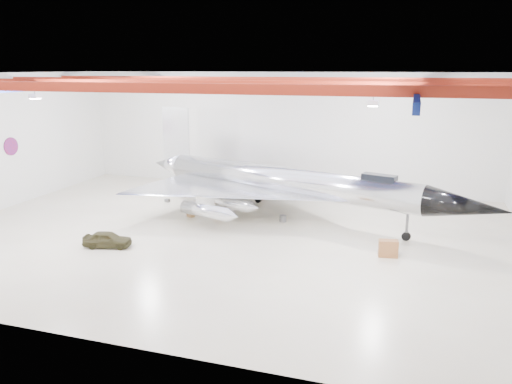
% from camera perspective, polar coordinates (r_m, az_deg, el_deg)
% --- Properties ---
extents(floor, '(40.00, 40.00, 0.00)m').
position_cam_1_polar(floor, '(35.29, -3.31, -4.80)').
color(floor, beige).
rests_on(floor, ground).
extents(wall_back, '(40.00, 0.00, 40.00)m').
position_cam_1_polar(wall_back, '(48.09, 2.96, 6.98)').
color(wall_back, silver).
rests_on(wall_back, floor).
extents(ceiling, '(40.00, 40.00, 0.00)m').
position_cam_1_polar(ceiling, '(33.42, -3.58, 13.36)').
color(ceiling, '#0A0F38').
rests_on(ceiling, wall_back).
extents(ceiling_structure, '(39.50, 29.50, 1.08)m').
position_cam_1_polar(ceiling_structure, '(33.43, -3.56, 12.20)').
color(ceiling_structure, maroon).
rests_on(ceiling_structure, ceiling).
extents(wall_roundel, '(0.10, 1.50, 1.50)m').
position_cam_1_polar(wall_roundel, '(46.47, -26.21, 4.70)').
color(wall_roundel, '#B21414').
rests_on(wall_roundel, wall_left).
extents(jet_aircraft, '(28.96, 20.92, 8.07)m').
position_cam_1_polar(jet_aircraft, '(38.31, 3.29, 0.83)').
color(jet_aircraft, silver).
rests_on(jet_aircraft, floor).
extents(jeep, '(3.31, 1.94, 1.06)m').
position_cam_1_polar(jeep, '(33.96, -16.62, -5.20)').
color(jeep, '#3A351D').
rests_on(jeep, floor).
extents(desk, '(1.25, 0.76, 1.07)m').
position_cam_1_polar(desk, '(31.99, 14.87, -6.26)').
color(desk, brown).
rests_on(desk, floor).
extents(crate_ply, '(0.65, 0.59, 0.37)m').
position_cam_1_polar(crate_ply, '(39.48, -7.46, -2.56)').
color(crate_ply, olive).
rests_on(crate_ply, floor).
extents(toolbox_red, '(0.52, 0.46, 0.30)m').
position_cam_1_polar(toolbox_red, '(44.41, 0.68, -0.62)').
color(toolbox_red, maroon).
rests_on(toolbox_red, floor).
extents(engine_drum, '(0.57, 0.57, 0.49)m').
position_cam_1_polar(engine_drum, '(37.95, 3.10, -3.05)').
color(engine_drum, '#59595B').
rests_on(engine_drum, floor).
extents(crate_small, '(0.44, 0.37, 0.28)m').
position_cam_1_polar(crate_small, '(44.11, -10.11, -0.96)').
color(crate_small, '#59595B').
rests_on(crate_small, floor).
extents(oil_barrel, '(0.72, 0.66, 0.41)m').
position_cam_1_polar(oil_barrel, '(38.86, -4.35, -2.72)').
color(oil_barrel, olive).
rests_on(oil_barrel, floor).
extents(spares_box, '(0.48, 0.48, 0.41)m').
position_cam_1_polar(spares_box, '(44.42, 4.44, -0.59)').
color(spares_box, '#59595B').
rests_on(spares_box, floor).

